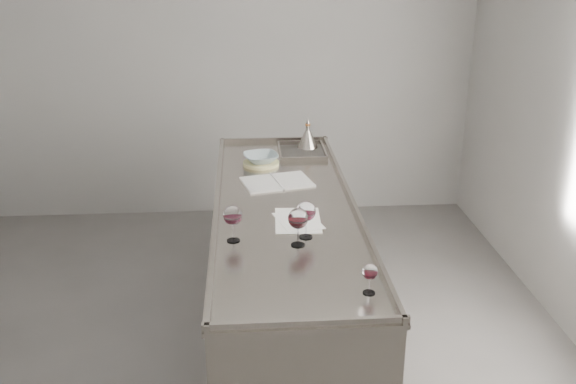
{
  "coord_description": "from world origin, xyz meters",
  "views": [
    {
      "loc": [
        0.29,
        -2.9,
        2.25
      ],
      "look_at": [
        0.51,
        0.28,
        1.02
      ],
      "focal_mm": 40.0,
      "sensor_mm": 36.0,
      "label": 1
    }
  ],
  "objects": [
    {
      "name": "room_shell",
      "position": [
        0.0,
        0.0,
        1.4
      ],
      "size": [
        4.54,
        5.04,
        2.84
      ],
      "color": "#575451",
      "rests_on": "ground"
    },
    {
      "name": "counter",
      "position": [
        0.5,
        0.3,
        0.47
      ],
      "size": [
        0.77,
        2.42,
        0.97
      ],
      "color": "gray",
      "rests_on": "ground"
    },
    {
      "name": "wine_glass_left",
      "position": [
        0.23,
        -0.13,
        1.07
      ],
      "size": [
        0.09,
        0.09,
        0.18
      ],
      "rotation": [
        0.0,
        0.0,
        -0.11
      ],
      "color": "white",
      "rests_on": "counter"
    },
    {
      "name": "wine_glass_middle",
      "position": [
        0.53,
        -0.2,
        1.07
      ],
      "size": [
        0.09,
        0.09,
        0.19
      ],
      "rotation": [
        0.0,
        0.0,
        -0.05
      ],
      "color": "white",
      "rests_on": "counter"
    },
    {
      "name": "wine_glass_right",
      "position": [
        0.57,
        -0.12,
        1.07
      ],
      "size": [
        0.09,
        0.09,
        0.18
      ],
      "rotation": [
        0.0,
        0.0,
        -0.31
      ],
      "color": "white",
      "rests_on": "counter"
    },
    {
      "name": "wine_glass_small",
      "position": [
        0.78,
        -0.66,
        1.03
      ],
      "size": [
        0.06,
        0.06,
        0.13
      ],
      "rotation": [
        0.0,
        0.0,
        -0.23
      ],
      "color": "white",
      "rests_on": "counter"
    },
    {
      "name": "notebook",
      "position": [
        0.48,
        0.65,
        0.95
      ],
      "size": [
        0.45,
        0.36,
        0.02
      ],
      "rotation": [
        0.0,
        0.0,
        0.24
      ],
      "color": "white",
      "rests_on": "counter"
    },
    {
      "name": "loose_paper_top",
      "position": [
        0.55,
        0.08,
        0.94
      ],
      "size": [
        0.24,
        0.34,
        0.0
      ],
      "primitive_type": "cube",
      "rotation": [
        0.0,
        0.0,
        -0.05
      ],
      "color": "white",
      "rests_on": "counter"
    },
    {
      "name": "loose_paper_under",
      "position": [
        0.55,
        0.07,
        0.94
      ],
      "size": [
        0.26,
        0.32,
        0.0
      ],
      "primitive_type": "cube",
      "rotation": [
        0.0,
        0.0,
        0.28
      ],
      "color": "white",
      "rests_on": "counter"
    },
    {
      "name": "trivet",
      "position": [
        0.39,
        0.98,
        0.95
      ],
      "size": [
        0.25,
        0.25,
        0.02
      ],
      "primitive_type": "cylinder",
      "rotation": [
        0.0,
        0.0,
        -0.07
      ],
      "color": "beige",
      "rests_on": "counter"
    },
    {
      "name": "ceramic_bowl",
      "position": [
        0.39,
        0.98,
        0.99
      ],
      "size": [
        0.26,
        0.26,
        0.05
      ],
      "primitive_type": "imported",
      "rotation": [
        0.0,
        0.0,
        0.22
      ],
      "color": "#99ADB2",
      "rests_on": "trivet"
    },
    {
      "name": "wine_funnel",
      "position": [
        0.73,
        1.34,
        1.0
      ],
      "size": [
        0.14,
        0.14,
        0.21
      ],
      "rotation": [
        0.0,
        0.0,
        -0.42
      ],
      "color": "gray",
      "rests_on": "counter"
    }
  ]
}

